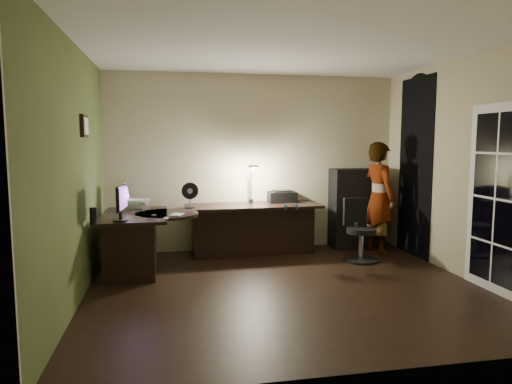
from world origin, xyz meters
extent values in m
cube|color=black|center=(0.00, 0.00, -0.01)|extent=(4.50, 4.00, 0.01)
cube|color=silver|center=(0.00, 0.00, 2.71)|extent=(4.50, 4.00, 0.01)
cube|color=tan|center=(0.00, 2.00, 1.35)|extent=(4.50, 0.01, 2.70)
cube|color=tan|center=(0.00, -2.00, 1.35)|extent=(4.50, 0.01, 2.70)
cube|color=tan|center=(-2.25, 0.00, 1.35)|extent=(0.01, 4.00, 2.70)
cube|color=tan|center=(2.25, 0.00, 1.35)|extent=(0.01, 4.00, 2.70)
cube|color=#48592A|center=(-2.24, 0.00, 1.35)|extent=(0.00, 4.00, 2.70)
cube|color=black|center=(2.24, 1.15, 1.30)|extent=(0.01, 0.90, 2.60)
cube|color=white|center=(2.24, -0.55, 1.05)|extent=(0.02, 0.92, 2.10)
cube|color=black|center=(-2.22, 0.45, 1.85)|extent=(0.04, 0.30, 0.25)
cube|color=black|center=(-1.74, 0.98, 0.38)|extent=(0.82, 1.32, 0.76)
cube|color=black|center=(-0.08, 1.63, 0.37)|extent=(2.01, 0.75, 0.75)
cube|color=black|center=(1.63, 1.78, 0.62)|extent=(0.84, 0.44, 1.25)
cube|color=silver|center=(-1.74, 1.47, 0.82)|extent=(0.31, 0.28, 0.10)
cube|color=silver|center=(-1.74, 1.47, 0.98)|extent=(0.37, 0.35, 0.23)
cube|color=black|center=(-1.86, 0.47, 0.91)|extent=(0.14, 0.46, 0.30)
ellipsoid|color=silver|center=(-1.34, 0.43, 0.78)|extent=(0.06, 0.09, 0.03)
cube|color=black|center=(-1.49, 0.78, 0.77)|extent=(0.08, 0.13, 0.01)
cube|color=black|center=(-1.51, 0.47, 0.77)|extent=(0.10, 0.13, 0.01)
cylinder|color=black|center=(-2.13, 0.25, 0.86)|extent=(0.09, 0.09, 0.19)
cube|color=silver|center=(-1.21, 0.78, 0.77)|extent=(0.19, 0.23, 0.01)
cube|color=black|center=(-1.02, 1.47, 0.93)|extent=(0.24, 0.14, 0.36)
cube|color=#0E5584|center=(0.35, 1.06, 0.79)|extent=(0.22, 0.15, 0.10)
cube|color=black|center=(0.40, 1.80, 0.84)|extent=(0.43, 0.35, 0.19)
cube|color=black|center=(-0.08, 1.83, 1.05)|extent=(0.25, 0.32, 0.62)
cube|color=black|center=(1.34, 0.95, 0.44)|extent=(0.53, 0.53, 0.87)
imported|color=#D8A88C|center=(1.79, 1.38, 0.84)|extent=(0.52, 0.67, 1.67)
camera|label=1|loc=(-1.30, -4.96, 1.68)|focal=32.00mm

